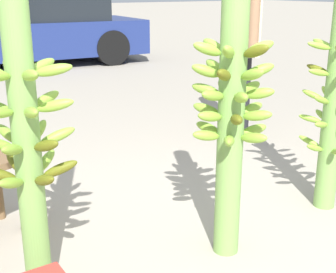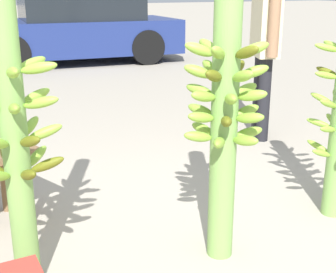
{
  "view_description": "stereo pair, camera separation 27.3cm",
  "coord_description": "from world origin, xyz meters",
  "px_view_note": "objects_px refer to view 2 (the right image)",
  "views": [
    {
      "loc": [
        -1.47,
        -1.52,
        1.38
      ],
      "look_at": [
        -0.03,
        0.64,
        0.55
      ],
      "focal_mm": 50.0,
      "sensor_mm": 36.0,
      "label": 1
    },
    {
      "loc": [
        -1.24,
        -1.66,
        1.38
      ],
      "look_at": [
        -0.03,
        0.64,
        0.55
      ],
      "focal_mm": 50.0,
      "sensor_mm": 36.0,
      "label": 2
    }
  ],
  "objects_px": {
    "banana_stalk_center": "(225,111)",
    "banana_stalk_left": "(13,124)",
    "vendor_person": "(265,39)",
    "parked_car": "(75,28)"
  },
  "relations": [
    {
      "from": "parked_car",
      "to": "vendor_person",
      "type": "bearing_deg",
      "value": -172.92
    },
    {
      "from": "banana_stalk_left",
      "to": "vendor_person",
      "type": "xyz_separation_m",
      "value": [
        2.47,
        1.37,
        0.12
      ]
    },
    {
      "from": "banana_stalk_center",
      "to": "banana_stalk_left",
      "type": "bearing_deg",
      "value": 168.95
    },
    {
      "from": "banana_stalk_center",
      "to": "vendor_person",
      "type": "height_order",
      "value": "vendor_person"
    },
    {
      "from": "banana_stalk_left",
      "to": "banana_stalk_center",
      "type": "relative_size",
      "value": 1.06
    },
    {
      "from": "banana_stalk_center",
      "to": "parked_car",
      "type": "xyz_separation_m",
      "value": [
        1.38,
        7.06,
        -0.16
      ]
    },
    {
      "from": "banana_stalk_center",
      "to": "parked_car",
      "type": "relative_size",
      "value": 0.37
    },
    {
      "from": "banana_stalk_center",
      "to": "vendor_person",
      "type": "xyz_separation_m",
      "value": [
        1.49,
        1.56,
        0.14
      ]
    },
    {
      "from": "vendor_person",
      "to": "banana_stalk_left",
      "type": "bearing_deg",
      "value": -37.25
    },
    {
      "from": "vendor_person",
      "to": "parked_car",
      "type": "bearing_deg",
      "value": -155.04
    }
  ]
}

